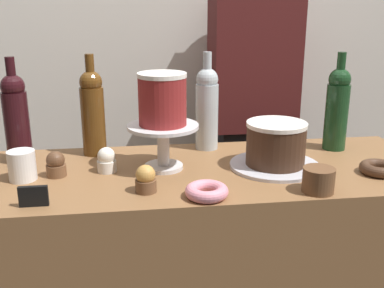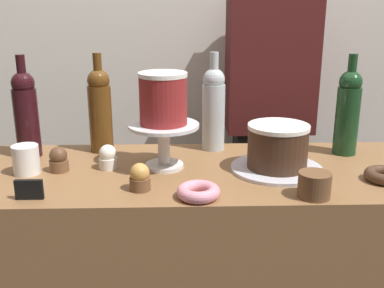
{
  "view_description": "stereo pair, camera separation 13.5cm",
  "coord_description": "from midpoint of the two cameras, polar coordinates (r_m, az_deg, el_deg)",
  "views": [
    {
      "loc": [
        -0.17,
        -1.28,
        1.38
      ],
      "look_at": [
        0.0,
        0.0,
        0.98
      ],
      "focal_mm": 43.07,
      "sensor_mm": 36.0,
      "label": 1
    },
    {
      "loc": [
        -0.04,
        -1.29,
        1.38
      ],
      "look_at": [
        0.0,
        0.0,
        0.98
      ],
      "focal_mm": 43.07,
      "sensor_mm": 36.0,
      "label": 2
    }
  ],
  "objects": [
    {
      "name": "cake_stand_pedestal",
      "position": [
        1.36,
        -6.43,
        0.57
      ],
      "size": [
        0.21,
        0.21,
        0.14
      ],
      "color": "silver",
      "rests_on": "display_counter"
    },
    {
      "name": "wine_bottle_dark_red",
      "position": [
        1.53,
        -23.36,
        3.1
      ],
      "size": [
        0.08,
        0.08,
        0.33
      ],
      "color": "black",
      "rests_on": "display_counter"
    },
    {
      "name": "back_wall",
      "position": [
        2.12,
        -5.03,
        15.06
      ],
      "size": [
        6.0,
        0.05,
        2.6
      ],
      "color": "silver",
      "rests_on": "ground_plane"
    },
    {
      "name": "silver_serving_platter",
      "position": [
        1.4,
        7.51,
        -2.7
      ],
      "size": [
        0.27,
        0.27,
        0.01
      ],
      "color": "silver",
      "rests_on": "display_counter"
    },
    {
      "name": "wine_bottle_green",
      "position": [
        1.59,
        15.24,
        4.39
      ],
      "size": [
        0.08,
        0.08,
        0.33
      ],
      "color": "#193D1E",
      "rests_on": "display_counter"
    },
    {
      "name": "price_sign_chalkboard",
      "position": [
        1.21,
        -22.12,
        -6.08
      ],
      "size": [
        0.07,
        0.01,
        0.05
      ],
      "color": "black",
      "rests_on": "display_counter"
    },
    {
      "name": "donut_pink",
      "position": [
        1.18,
        -1.45,
        -5.94
      ],
      "size": [
        0.11,
        0.11,
        0.03
      ],
      "color": "pink",
      "rests_on": "display_counter"
    },
    {
      "name": "wine_bottle_clear",
      "position": [
        1.54,
        -0.65,
        4.6
      ],
      "size": [
        0.08,
        0.08,
        0.33
      ],
      "color": "#B2BCC1",
      "rests_on": "display_counter"
    },
    {
      "name": "cupcake_caramel",
      "position": [
        1.22,
        -8.93,
        -4.41
      ],
      "size": [
        0.06,
        0.06,
        0.07
      ],
      "color": "brown",
      "rests_on": "display_counter"
    },
    {
      "name": "coffee_cup_ceramic",
      "position": [
        1.39,
        -22.96,
        -2.51
      ],
      "size": [
        0.08,
        0.08,
        0.08
      ],
      "color": "white",
      "rests_on": "display_counter"
    },
    {
      "name": "cupcake_vanilla",
      "position": [
        1.38,
        -13.3,
        -2.03
      ],
      "size": [
        0.06,
        0.06,
        0.07
      ],
      "color": "white",
      "rests_on": "display_counter"
    },
    {
      "name": "chocolate_round_cake",
      "position": [
        1.38,
        7.62,
        0.04
      ],
      "size": [
        0.18,
        0.18,
        0.13
      ],
      "color": "#3D2619",
      "rests_on": "silver_serving_platter"
    },
    {
      "name": "cookie_stack",
      "position": [
        1.23,
        12.41,
        -4.44
      ],
      "size": [
        0.08,
        0.08,
        0.07
      ],
      "color": "brown",
      "rests_on": "display_counter"
    },
    {
      "name": "barista_figure",
      "position": [
        2.03,
        5.41,
        1.8
      ],
      "size": [
        0.36,
        0.22,
        1.6
      ],
      "color": "black",
      "rests_on": "ground_plane"
    },
    {
      "name": "cupcake_chocolate",
      "position": [
        1.38,
        -19.25,
        -2.53
      ],
      "size": [
        0.06,
        0.06,
        0.07
      ],
      "color": "brown",
      "rests_on": "display_counter"
    },
    {
      "name": "donut_chocolate",
      "position": [
        1.42,
        19.69,
        -2.9
      ],
      "size": [
        0.11,
        0.11,
        0.03
      ],
      "color": "#472D1E",
      "rests_on": "display_counter"
    },
    {
      "name": "wine_bottle_amber",
      "position": [
        1.53,
        -14.71,
        3.95
      ],
      "size": [
        0.08,
        0.08,
        0.33
      ],
      "color": "#5B3814",
      "rests_on": "display_counter"
    },
    {
      "name": "white_layer_cake",
      "position": [
        1.33,
        -6.6,
        5.51
      ],
      "size": [
        0.14,
        0.14,
        0.15
      ],
      "color": "maroon",
      "rests_on": "cake_stand_pedestal"
    }
  ]
}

